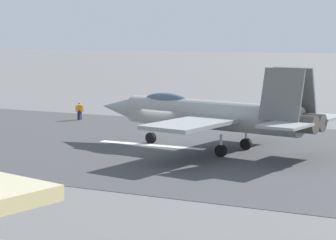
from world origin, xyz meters
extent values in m
plane|color=#626160|center=(0.00, 0.00, 0.00)|extent=(400.00, 400.00, 0.00)
cube|color=#414142|center=(0.00, 0.00, 0.01)|extent=(240.00, 26.00, 0.02)
cube|color=white|center=(0.54, 0.00, 0.02)|extent=(8.00, 0.70, 0.00)
cylinder|color=gray|center=(-3.84, 0.03, 2.36)|extent=(12.90, 4.06, 1.91)
cone|color=gray|center=(3.90, -1.31, 2.36)|extent=(3.18, 2.10, 1.62)
ellipsoid|color=#3F5160|center=(-0.29, -0.58, 3.07)|extent=(3.73, 1.70, 1.10)
cylinder|color=#47423D|center=(-10.19, 1.69, 2.36)|extent=(2.36, 1.46, 1.10)
cylinder|color=#47423D|center=(-10.38, 0.60, 2.36)|extent=(2.36, 1.46, 1.10)
cube|color=gray|center=(-4.16, 4.07, 2.26)|extent=(4.36, 6.43, 0.24)
cube|color=gray|center=(-5.49, -3.67, 2.26)|extent=(4.36, 6.43, 0.24)
cube|color=gray|center=(-9.88, 3.51, 2.46)|extent=(2.84, 3.17, 0.16)
cube|color=gray|center=(-10.70, -1.22, 2.46)|extent=(2.84, 3.17, 0.16)
cube|color=#595C5B|center=(-9.17, 1.86, 4.06)|extent=(2.72, 1.38, 3.14)
cube|color=#595C5B|center=(-9.47, 0.09, 4.06)|extent=(2.72, 1.38, 3.14)
cylinder|color=silver|center=(1.00, -0.81, 0.70)|extent=(0.18, 0.18, 1.40)
cylinder|color=black|center=(1.00, -0.81, 0.38)|extent=(0.80, 0.43, 0.76)
cylinder|color=silver|center=(-5.34, 1.91, 0.70)|extent=(0.18, 0.18, 1.40)
cylinder|color=black|center=(-5.34, 1.91, 0.38)|extent=(0.80, 0.43, 0.76)
cylinder|color=silver|center=(-5.89, -1.24, 0.70)|extent=(0.18, 0.18, 1.40)
cylinder|color=black|center=(-5.89, -1.24, 0.38)|extent=(0.80, 0.43, 0.76)
cube|color=#1E2338|center=(12.43, -9.22, 0.42)|extent=(0.24, 0.36, 0.85)
cube|color=orange|center=(12.43, -9.22, 1.05)|extent=(0.52, 0.47, 0.58)
sphere|color=tan|center=(12.43, -9.22, 1.49)|extent=(0.22, 0.22, 0.22)
cylinder|color=orange|center=(12.18, -9.37, 1.01)|extent=(0.10, 0.10, 0.54)
cylinder|color=orange|center=(12.69, -9.06, 1.01)|extent=(0.10, 0.10, 0.54)
cone|color=orange|center=(1.48, -12.83, 0.28)|extent=(0.44, 0.44, 0.55)
camera|label=1|loc=(-20.65, 41.11, 7.82)|focal=72.79mm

